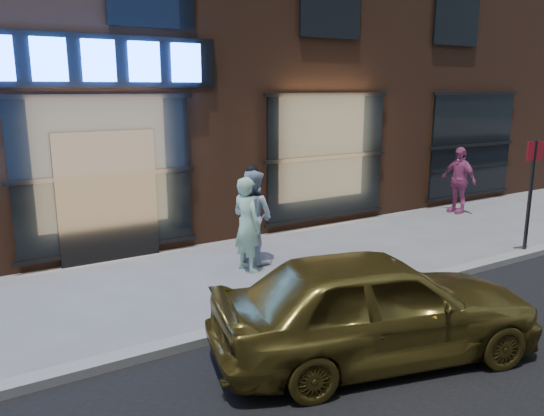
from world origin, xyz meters
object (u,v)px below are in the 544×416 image
(man_cap, at_px, (252,216))
(sign_post, at_px, (531,187))
(man_bowtie, at_px, (247,224))
(gold_sedan, at_px, (376,305))
(passerby, at_px, (458,180))

(man_cap, height_order, sign_post, sign_post)
(man_bowtie, distance_m, gold_sedan, 3.51)
(man_cap, relative_size, passerby, 1.02)
(man_bowtie, bearing_deg, gold_sedan, 165.06)
(gold_sedan, distance_m, sign_post, 5.41)
(sign_post, bearing_deg, man_cap, 165.24)
(man_cap, height_order, gold_sedan, man_cap)
(man_bowtie, xyz_separation_m, man_cap, (0.32, 0.39, 0.03))
(man_bowtie, xyz_separation_m, sign_post, (4.96, -2.01, 0.50))
(passerby, bearing_deg, gold_sedan, -59.03)
(man_cap, xyz_separation_m, passerby, (6.44, 0.73, -0.02))
(man_cap, xyz_separation_m, gold_sedan, (-0.52, -3.89, -0.20))
(man_bowtie, relative_size, sign_post, 0.76)
(man_bowtie, relative_size, gold_sedan, 0.43)
(gold_sedan, bearing_deg, passerby, -42.05)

